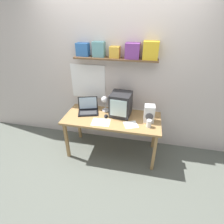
{
  "coord_description": "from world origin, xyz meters",
  "views": [
    {
      "loc": [
        0.5,
        -2.33,
        2.17
      ],
      "look_at": [
        0.0,
        0.0,
        0.81
      ],
      "focal_mm": 28.0,
      "sensor_mm": 36.0,
      "label": 1
    }
  ],
  "objects_px": {
    "laptop": "(88,108)",
    "printed_handout": "(101,122)",
    "corner_desk": "(112,121)",
    "crt_monitor": "(121,104)",
    "desk_lamp": "(105,102)",
    "juice_glass": "(149,124)",
    "space_heater": "(149,113)",
    "loose_paper_near_monitor": "(131,125)",
    "computer_mouse": "(106,116)"
  },
  "relations": [
    {
      "from": "laptop",
      "to": "printed_handout",
      "type": "distance_m",
      "value": 0.41
    },
    {
      "from": "corner_desk",
      "to": "desk_lamp",
      "type": "bearing_deg",
      "value": 135.97
    },
    {
      "from": "printed_handout",
      "to": "corner_desk",
      "type": "bearing_deg",
      "value": 52.03
    },
    {
      "from": "laptop",
      "to": "juice_glass",
      "type": "relative_size",
      "value": 3.4
    },
    {
      "from": "corner_desk",
      "to": "juice_glass",
      "type": "xyz_separation_m",
      "value": [
        0.58,
        -0.14,
        0.12
      ]
    },
    {
      "from": "space_heater",
      "to": "crt_monitor",
      "type": "bearing_deg",
      "value": 162.93
    },
    {
      "from": "juice_glass",
      "to": "loose_paper_near_monitor",
      "type": "xyz_separation_m",
      "value": [
        -0.26,
        -0.01,
        -0.05
      ]
    },
    {
      "from": "desk_lamp",
      "to": "corner_desk",
      "type": "bearing_deg",
      "value": -42.27
    },
    {
      "from": "crt_monitor",
      "to": "desk_lamp",
      "type": "distance_m",
      "value": 0.27
    },
    {
      "from": "juice_glass",
      "to": "corner_desk",
      "type": "bearing_deg",
      "value": 166.18
    },
    {
      "from": "juice_glass",
      "to": "space_heater",
      "type": "distance_m",
      "value": 0.18
    },
    {
      "from": "desk_lamp",
      "to": "computer_mouse",
      "type": "height_order",
      "value": "desk_lamp"
    },
    {
      "from": "corner_desk",
      "to": "crt_monitor",
      "type": "relative_size",
      "value": 4.07
    },
    {
      "from": "space_heater",
      "to": "corner_desk",
      "type": "bearing_deg",
      "value": 177.82
    },
    {
      "from": "crt_monitor",
      "to": "computer_mouse",
      "type": "height_order",
      "value": "crt_monitor"
    },
    {
      "from": "computer_mouse",
      "to": "space_heater",
      "type": "bearing_deg",
      "value": 2.08
    },
    {
      "from": "corner_desk",
      "to": "laptop",
      "type": "xyz_separation_m",
      "value": [
        -0.43,
        0.1,
        0.13
      ]
    },
    {
      "from": "juice_glass",
      "to": "loose_paper_near_monitor",
      "type": "bearing_deg",
      "value": -178.68
    },
    {
      "from": "crt_monitor",
      "to": "space_heater",
      "type": "relative_size",
      "value": 1.42
    },
    {
      "from": "laptop",
      "to": "desk_lamp",
      "type": "height_order",
      "value": "desk_lamp"
    },
    {
      "from": "space_heater",
      "to": "loose_paper_near_monitor",
      "type": "bearing_deg",
      "value": -150.53
    },
    {
      "from": "corner_desk",
      "to": "printed_handout",
      "type": "height_order",
      "value": "printed_handout"
    },
    {
      "from": "corner_desk",
      "to": "crt_monitor",
      "type": "xyz_separation_m",
      "value": [
        0.12,
        0.12,
        0.25
      ]
    },
    {
      "from": "juice_glass",
      "to": "space_heater",
      "type": "height_order",
      "value": "space_heater"
    },
    {
      "from": "juice_glass",
      "to": "computer_mouse",
      "type": "bearing_deg",
      "value": 168.63
    },
    {
      "from": "computer_mouse",
      "to": "loose_paper_near_monitor",
      "type": "xyz_separation_m",
      "value": [
        0.42,
        -0.14,
        -0.01
      ]
    },
    {
      "from": "crt_monitor",
      "to": "computer_mouse",
      "type": "distance_m",
      "value": 0.31
    },
    {
      "from": "desk_lamp",
      "to": "computer_mouse",
      "type": "bearing_deg",
      "value": -69.01
    },
    {
      "from": "desk_lamp",
      "to": "juice_glass",
      "type": "height_order",
      "value": "desk_lamp"
    },
    {
      "from": "corner_desk",
      "to": "juice_glass",
      "type": "distance_m",
      "value": 0.61
    },
    {
      "from": "computer_mouse",
      "to": "corner_desk",
      "type": "bearing_deg",
      "value": 3.44
    },
    {
      "from": "desk_lamp",
      "to": "computer_mouse",
      "type": "xyz_separation_m",
      "value": [
        0.05,
        -0.15,
        -0.18
      ]
    },
    {
      "from": "juice_glass",
      "to": "printed_handout",
      "type": "height_order",
      "value": "juice_glass"
    },
    {
      "from": "printed_handout",
      "to": "computer_mouse",
      "type": "bearing_deg",
      "value": 77.74
    },
    {
      "from": "laptop",
      "to": "loose_paper_near_monitor",
      "type": "height_order",
      "value": "laptop"
    },
    {
      "from": "space_heater",
      "to": "desk_lamp",
      "type": "bearing_deg",
      "value": 165.79
    },
    {
      "from": "desk_lamp",
      "to": "loose_paper_near_monitor",
      "type": "distance_m",
      "value": 0.59
    },
    {
      "from": "loose_paper_near_monitor",
      "to": "juice_glass",
      "type": "bearing_deg",
      "value": 1.32
    },
    {
      "from": "desk_lamp",
      "to": "loose_paper_near_monitor",
      "type": "height_order",
      "value": "desk_lamp"
    },
    {
      "from": "laptop",
      "to": "loose_paper_near_monitor",
      "type": "distance_m",
      "value": 0.79
    },
    {
      "from": "crt_monitor",
      "to": "space_heater",
      "type": "distance_m",
      "value": 0.47
    },
    {
      "from": "crt_monitor",
      "to": "laptop",
      "type": "bearing_deg",
      "value": -173.07
    },
    {
      "from": "crt_monitor",
      "to": "printed_handout",
      "type": "height_order",
      "value": "crt_monitor"
    },
    {
      "from": "space_heater",
      "to": "computer_mouse",
      "type": "height_order",
      "value": "space_heater"
    },
    {
      "from": "juice_glass",
      "to": "printed_handout",
      "type": "relative_size",
      "value": 0.39
    },
    {
      "from": "corner_desk",
      "to": "desk_lamp",
      "type": "xyz_separation_m",
      "value": [
        -0.15,
        0.15,
        0.26
      ]
    },
    {
      "from": "laptop",
      "to": "space_heater",
      "type": "xyz_separation_m",
      "value": [
        1.0,
        -0.08,
        0.07
      ]
    },
    {
      "from": "desk_lamp",
      "to": "computer_mouse",
      "type": "relative_size",
      "value": 2.75
    },
    {
      "from": "loose_paper_near_monitor",
      "to": "corner_desk",
      "type": "bearing_deg",
      "value": 155.03
    },
    {
      "from": "printed_handout",
      "to": "loose_paper_near_monitor",
      "type": "relative_size",
      "value": 1.14
    }
  ]
}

